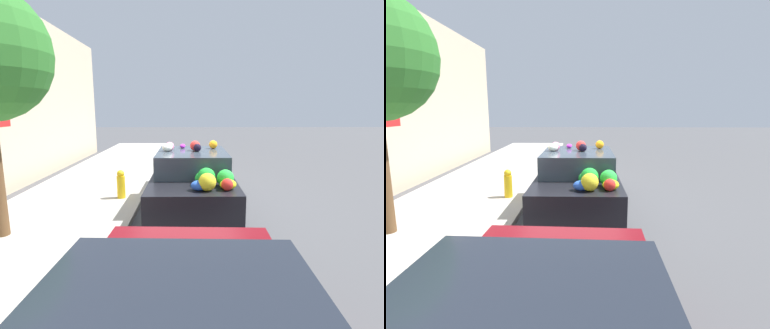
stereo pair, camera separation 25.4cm
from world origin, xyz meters
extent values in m
plane|color=#4C4C4F|center=(0.00, 0.00, 0.00)|extent=(60.00, 60.00, 0.00)
cube|color=#B2ADA3|center=(0.00, 2.70, 0.06)|extent=(24.00, 3.20, 0.12)
cylinder|color=gold|center=(0.31, 1.61, 0.40)|extent=(0.20, 0.20, 0.55)
sphere|color=gold|center=(0.31, 1.61, 0.73)|extent=(0.18, 0.18, 0.18)
cube|color=black|center=(0.00, -0.13, 0.59)|extent=(4.18, 1.75, 0.56)
cube|color=#333D47|center=(-0.17, -0.13, 1.11)|extent=(1.89, 1.54, 0.48)
cylinder|color=black|center=(1.30, 0.66, 0.30)|extent=(0.61, 0.18, 0.61)
cylinder|color=black|center=(1.29, -0.93, 0.30)|extent=(0.61, 0.18, 0.61)
cylinder|color=black|center=(-1.29, 0.67, 0.30)|extent=(0.61, 0.18, 0.61)
cylinder|color=black|center=(-1.30, -0.92, 0.30)|extent=(0.61, 0.18, 0.61)
sphere|color=purple|center=(1.25, -0.48, 0.94)|extent=(0.20, 0.20, 0.14)
sphere|color=orange|center=(0.93, -0.48, 1.03)|extent=(0.46, 0.46, 0.33)
sphere|color=red|center=(-0.09, -0.20, 1.46)|extent=(0.27, 0.27, 0.23)
sphere|color=olive|center=(-1.39, -0.36, 0.98)|extent=(0.30, 0.30, 0.22)
sphere|color=green|center=(-1.23, -0.27, 0.97)|extent=(0.24, 0.24, 0.21)
ellipsoid|color=blue|center=(-1.70, -0.24, 0.96)|extent=(0.26, 0.33, 0.18)
sphere|color=orange|center=(0.25, -0.64, 1.45)|extent=(0.28, 0.28, 0.20)
sphere|color=green|center=(-1.44, -0.73, 1.03)|extent=(0.44, 0.44, 0.32)
sphere|color=brown|center=(1.33, 0.28, 1.03)|extent=(0.41, 0.41, 0.32)
ellipsoid|color=white|center=(-0.18, 0.42, 1.43)|extent=(0.30, 0.31, 0.17)
sphere|color=olive|center=(-1.26, -0.44, 0.98)|extent=(0.29, 0.29, 0.22)
ellipsoid|color=purple|center=(0.35, 0.09, 1.40)|extent=(0.21, 0.18, 0.10)
sphere|color=red|center=(-1.72, -0.73, 0.98)|extent=(0.29, 0.29, 0.22)
sphere|color=red|center=(1.18, -0.79, 0.96)|extent=(0.23, 0.23, 0.19)
sphere|color=green|center=(0.95, -0.28, 1.04)|extent=(0.41, 0.41, 0.34)
sphere|color=yellow|center=(-1.73, -0.38, 1.03)|extent=(0.34, 0.34, 0.32)
sphere|color=pink|center=(-0.09, 0.38, 1.45)|extent=(0.21, 0.21, 0.20)
sphere|color=black|center=(-0.22, -0.25, 1.43)|extent=(0.18, 0.18, 0.17)
ellipsoid|color=yellow|center=(-1.64, -0.75, 0.96)|extent=(0.33, 0.35, 0.18)
sphere|color=green|center=(-1.37, -0.38, 1.04)|extent=(0.38, 0.38, 0.34)
cylinder|color=black|center=(-4.12, 0.81, 0.32)|extent=(0.65, 0.20, 0.64)
cylinder|color=black|center=(-4.18, -0.88, 0.32)|extent=(0.65, 0.20, 0.64)
camera|label=1|loc=(-6.81, -0.04, 2.30)|focal=28.00mm
camera|label=2|loc=(-6.81, -0.30, 2.30)|focal=28.00mm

